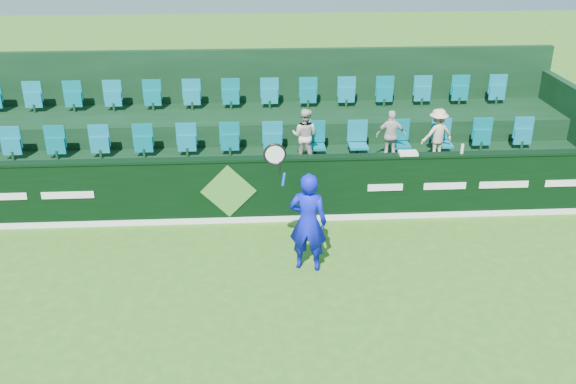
{
  "coord_description": "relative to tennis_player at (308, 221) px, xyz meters",
  "views": [
    {
      "loc": [
        0.5,
        -7.57,
        5.89
      ],
      "look_at": [
        1.1,
        2.8,
        1.15
      ],
      "focal_mm": 40.0,
      "sensor_mm": 36.0,
      "label": 1
    }
  ],
  "objects": [
    {
      "name": "stand_tier_front",
      "position": [
        -1.4,
        2.99,
        -0.51
      ],
      "size": [
        16.0,
        2.0,
        0.8
      ],
      "primitive_type": "cube",
      "color": "black",
      "rests_on": "ground"
    },
    {
      "name": "stand_tier_back",
      "position": [
        -1.4,
        4.89,
        -0.26
      ],
      "size": [
        16.0,
        1.8,
        1.3
      ],
      "primitive_type": "cube",
      "color": "black",
      "rests_on": "ground"
    },
    {
      "name": "spectator_left",
      "position": [
        0.19,
        3.01,
        0.47
      ],
      "size": [
        0.69,
        0.62,
        1.17
      ],
      "primitive_type": "imported",
      "rotation": [
        0.0,
        0.0,
        2.76
      ],
      "color": "beige",
      "rests_on": "stand_tier_front"
    },
    {
      "name": "seat_row_front",
      "position": [
        -1.4,
        3.39,
        0.19
      ],
      "size": [
        13.5,
        0.5,
        0.6
      ],
      "primitive_type": "cube",
      "color": "#0D6D86",
      "rests_on": "stand_tier_front"
    },
    {
      "name": "tennis_player",
      "position": [
        0.0,
        0.0,
        0.0
      ],
      "size": [
        1.14,
        0.58,
        2.39
      ],
      "color": "#0C13D3",
      "rests_on": "ground"
    },
    {
      "name": "stand_rear",
      "position": [
        -1.4,
        5.34,
        0.31
      ],
      "size": [
        16.0,
        4.1,
        2.6
      ],
      "color": "black",
      "rests_on": "ground"
    },
    {
      "name": "ground",
      "position": [
        -1.4,
        -2.11,
        -0.91
      ],
      "size": [
        60.0,
        60.0,
        0.0
      ],
      "primitive_type": "plane",
      "color": "#316818",
      "rests_on": "ground"
    },
    {
      "name": "sponsor_hoarding",
      "position": [
        -1.4,
        1.89,
        -0.24
      ],
      "size": [
        16.0,
        0.25,
        1.35
      ],
      "color": "black",
      "rests_on": "ground"
    },
    {
      "name": "spectator_right",
      "position": [
        3.02,
        3.01,
        0.45
      ],
      "size": [
        0.8,
        0.59,
        1.11
      ],
      "primitive_type": "imported",
      "rotation": [
        0.0,
        0.0,
        3.41
      ],
      "color": "#CCB690",
      "rests_on": "stand_tier_front"
    },
    {
      "name": "towel",
      "position": [
        2.13,
        1.89,
        0.47
      ],
      "size": [
        0.36,
        0.24,
        0.05
      ],
      "primitive_type": "cube",
      "color": "white",
      "rests_on": "sponsor_hoarding"
    },
    {
      "name": "seat_row_back",
      "position": [
        -1.4,
        5.19,
        0.69
      ],
      "size": [
        13.5,
        0.5,
        0.6
      ],
      "primitive_type": "cube",
      "color": "#0D6D86",
      "rests_on": "stand_tier_back"
    },
    {
      "name": "spectator_middle",
      "position": [
        2.03,
        3.01,
        0.44
      ],
      "size": [
        0.66,
        0.32,
        1.09
      ],
      "primitive_type": "imported",
      "rotation": [
        0.0,
        0.0,
        3.06
      ],
      "color": "beige",
      "rests_on": "stand_tier_front"
    },
    {
      "name": "drinks_bottle",
      "position": [
        3.2,
        1.89,
        0.53
      ],
      "size": [
        0.06,
        0.06,
        0.19
      ],
      "primitive_type": "cylinder",
      "color": "silver",
      "rests_on": "sponsor_hoarding"
    }
  ]
}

